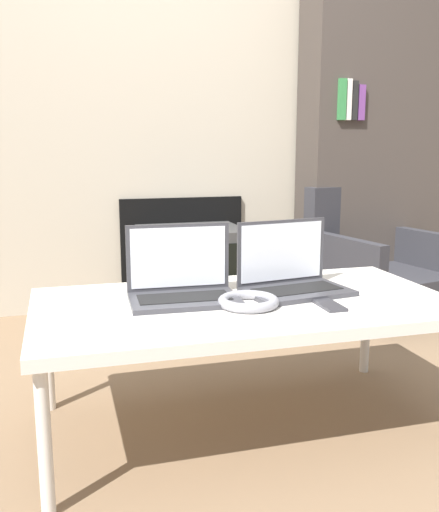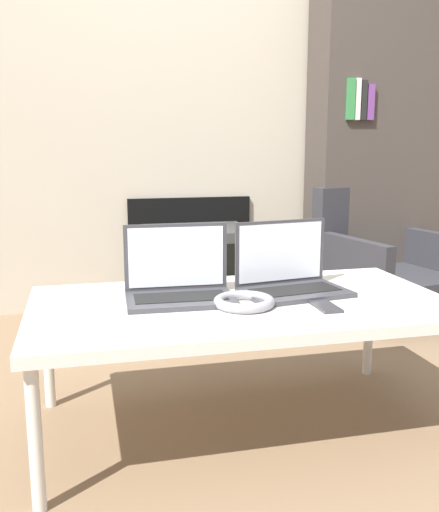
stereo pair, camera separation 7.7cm
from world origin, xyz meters
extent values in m
plane|color=#7A6047|center=(0.00, 0.00, 0.00)|extent=(14.00, 14.00, 0.00)
cube|color=#B7AD99|center=(0.00, 1.65, 1.30)|extent=(7.00, 0.06, 2.60)
cube|color=black|center=(0.12, 1.61, 0.31)|extent=(0.70, 0.03, 0.62)
cube|color=silver|center=(0.00, 0.11, 0.41)|extent=(1.32, 0.69, 0.04)
cylinder|color=silver|center=(-0.62, -0.20, 0.20)|extent=(0.04, 0.04, 0.39)
cylinder|color=silver|center=(-0.62, 0.41, 0.20)|extent=(0.04, 0.04, 0.39)
cylinder|color=silver|center=(0.62, 0.41, 0.20)|extent=(0.04, 0.04, 0.39)
cube|color=#38383D|center=(-0.19, 0.14, 0.44)|extent=(0.35, 0.23, 0.02)
cube|color=black|center=(-0.19, 0.14, 0.45)|extent=(0.29, 0.13, 0.00)
cube|color=#38383D|center=(-0.19, 0.24, 0.56)|extent=(0.34, 0.02, 0.22)
cube|color=white|center=(-0.19, 0.24, 0.56)|extent=(0.31, 0.02, 0.20)
cube|color=#38383D|center=(0.19, 0.14, 0.44)|extent=(0.37, 0.27, 0.02)
cube|color=black|center=(0.19, 0.14, 0.45)|extent=(0.30, 0.16, 0.00)
cube|color=#38383D|center=(0.18, 0.24, 0.56)|extent=(0.34, 0.06, 0.22)
cube|color=white|center=(0.18, 0.24, 0.56)|extent=(0.31, 0.05, 0.20)
torus|color=gray|center=(-0.01, 0.04, 0.45)|extent=(0.19, 0.19, 0.03)
cube|color=#333338|center=(0.22, -0.03, 0.44)|extent=(0.06, 0.13, 0.01)
cube|color=#383838|center=(0.12, 1.37, 0.24)|extent=(0.54, 0.45, 0.48)
cube|color=black|center=(0.12, 1.15, 0.24)|extent=(0.44, 0.01, 0.37)
cube|color=#2D2D33|center=(1.11, 1.10, 0.21)|extent=(0.70, 0.75, 0.08)
cube|color=#2D2D33|center=(1.06, 1.37, 0.47)|extent=(0.60, 0.21, 0.44)
cube|color=#2D2D33|center=(0.85, 1.05, 0.35)|extent=(0.17, 0.58, 0.20)
cube|color=#2D2D33|center=(1.37, 1.15, 0.35)|extent=(0.17, 0.58, 0.20)
cylinder|color=#4C3828|center=(0.87, 0.83, 0.08)|extent=(0.04, 0.04, 0.17)
cylinder|color=#4C3828|center=(0.87, 1.38, 0.08)|extent=(0.04, 0.04, 0.17)
cylinder|color=#4C3828|center=(1.35, 1.38, 0.08)|extent=(0.04, 0.04, 0.17)
cube|color=#3F3833|center=(1.22, 1.45, 0.95)|extent=(0.83, 0.30, 1.90)
cube|color=#337F42|center=(0.93, 1.29, 1.15)|extent=(0.04, 0.02, 0.21)
cube|color=silver|center=(0.97, 1.29, 1.15)|extent=(0.03, 0.02, 0.21)
cube|color=black|center=(1.00, 1.29, 1.15)|extent=(0.03, 0.02, 0.20)
cube|color=#6B387F|center=(1.04, 1.29, 1.14)|extent=(0.04, 0.02, 0.19)
camera|label=1|loc=(-0.56, -1.55, 0.92)|focal=40.00mm
camera|label=2|loc=(-0.48, -1.57, 0.92)|focal=40.00mm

